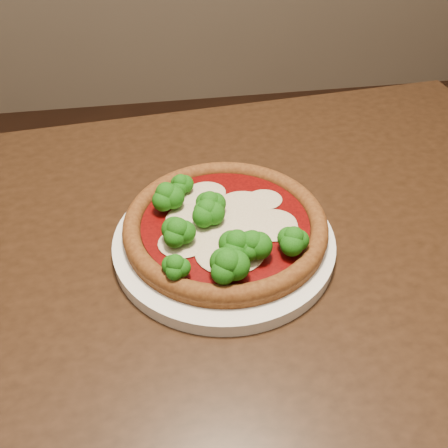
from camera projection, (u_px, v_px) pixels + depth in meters
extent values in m
cube|color=black|center=(229.00, 279.00, 0.63)|extent=(1.17, 0.92, 0.04)
cylinder|color=black|center=(386.00, 241.00, 1.23)|extent=(0.06, 0.06, 0.71)
cylinder|color=white|center=(224.00, 242.00, 0.64)|extent=(0.28, 0.28, 0.02)
cylinder|color=brown|center=(225.00, 227.00, 0.64)|extent=(0.26, 0.26, 0.01)
torus|color=brown|center=(225.00, 223.00, 0.64)|extent=(0.26, 0.26, 0.02)
cylinder|color=#5F0504|center=(225.00, 223.00, 0.64)|extent=(0.21, 0.21, 0.00)
ellipsoid|color=beige|center=(273.00, 226.00, 0.63)|extent=(0.07, 0.06, 0.01)
ellipsoid|color=beige|center=(264.00, 199.00, 0.67)|extent=(0.05, 0.04, 0.00)
ellipsoid|color=beige|center=(194.00, 219.00, 0.64)|extent=(0.07, 0.07, 0.01)
ellipsoid|color=beige|center=(183.00, 242.00, 0.60)|extent=(0.06, 0.06, 0.00)
ellipsoid|color=beige|center=(186.00, 195.00, 0.67)|extent=(0.05, 0.05, 0.00)
ellipsoid|color=beige|center=(230.00, 252.00, 0.59)|extent=(0.08, 0.08, 0.01)
ellipsoid|color=beige|center=(242.00, 206.00, 0.66)|extent=(0.07, 0.06, 0.01)
ellipsoid|color=beige|center=(206.00, 192.00, 0.68)|extent=(0.05, 0.05, 0.00)
ellipsoid|color=beige|center=(230.00, 219.00, 0.64)|extent=(0.10, 0.09, 0.01)
ellipsoid|color=beige|center=(273.00, 223.00, 0.63)|extent=(0.06, 0.06, 0.00)
ellipsoid|color=#1E7913|center=(237.00, 243.00, 0.57)|extent=(0.05, 0.05, 0.04)
ellipsoid|color=#1E7913|center=(178.00, 230.00, 0.59)|extent=(0.05, 0.05, 0.04)
ellipsoid|color=#1E7913|center=(166.00, 194.00, 0.64)|extent=(0.05, 0.05, 0.04)
ellipsoid|color=#1E7913|center=(181.00, 183.00, 0.67)|extent=(0.04, 0.04, 0.03)
ellipsoid|color=#1E7913|center=(293.00, 238.00, 0.58)|extent=(0.04, 0.04, 0.04)
ellipsoid|color=#1E7913|center=(207.00, 210.00, 0.62)|extent=(0.04, 0.04, 0.04)
ellipsoid|color=#1E7913|center=(252.00, 243.00, 0.57)|extent=(0.05, 0.05, 0.04)
ellipsoid|color=#1E7913|center=(228.00, 264.00, 0.54)|extent=(0.05, 0.05, 0.04)
ellipsoid|color=#1E7913|center=(176.00, 265.00, 0.55)|extent=(0.04, 0.04, 0.03)
ellipsoid|color=#1E7913|center=(210.00, 202.00, 0.63)|extent=(0.04, 0.04, 0.04)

